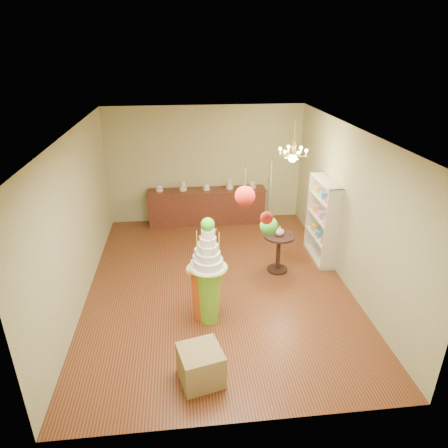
{
  "coord_description": "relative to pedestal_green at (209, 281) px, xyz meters",
  "views": [
    {
      "loc": [
        -0.62,
        -6.74,
        4.34
      ],
      "look_at": [
        0.12,
        0.0,
        1.28
      ],
      "focal_mm": 32.0,
      "sensor_mm": 36.0,
      "label": 1
    }
  ],
  "objects": [
    {
      "name": "floor",
      "position": [
        0.26,
        1.16,
        -0.79
      ],
      "size": [
        6.5,
        6.5,
        0.0
      ],
      "primitive_type": "plane",
      "color": "#5E3019",
      "rests_on": "ground"
    },
    {
      "name": "ceiling",
      "position": [
        0.26,
        1.16,
        2.21
      ],
      "size": [
        6.5,
        6.5,
        0.0
      ],
      "primitive_type": "plane",
      "rotation": [
        3.14,
        0.0,
        0.0
      ],
      "color": "silver",
      "rests_on": "ground"
    },
    {
      "name": "wall_back",
      "position": [
        0.26,
        4.41,
        0.71
      ],
      "size": [
        5.0,
        0.04,
        3.0
      ],
      "primitive_type": "cube",
      "color": "tan",
      "rests_on": "ground"
    },
    {
      "name": "wall_front",
      "position": [
        0.26,
        -2.09,
        0.71
      ],
      "size": [
        5.0,
        0.04,
        3.0
      ],
      "primitive_type": "cube",
      "color": "tan",
      "rests_on": "ground"
    },
    {
      "name": "wall_left",
      "position": [
        -2.24,
        1.16,
        0.71
      ],
      "size": [
        0.04,
        6.5,
        3.0
      ],
      "primitive_type": "cube",
      "color": "tan",
      "rests_on": "ground"
    },
    {
      "name": "wall_right",
      "position": [
        2.76,
        1.16,
        0.71
      ],
      "size": [
        0.04,
        6.5,
        3.0
      ],
      "primitive_type": "cube",
      "color": "tan",
      "rests_on": "ground"
    },
    {
      "name": "pedestal_green",
      "position": [
        0.0,
        0.0,
        0.0
      ],
      "size": [
        0.69,
        0.69,
        1.92
      ],
      "rotation": [
        0.0,
        0.0,
        0.21
      ],
      "color": "#77C82C",
      "rests_on": "floor"
    },
    {
      "name": "pedestal_orange",
      "position": [
        -0.1,
        0.09,
        -0.17
      ],
      "size": [
        0.63,
        0.63,
        1.5
      ],
      "rotation": [
        0.0,
        0.0,
        0.31
      ],
      "color": "#D55918",
      "rests_on": "floor"
    },
    {
      "name": "burlap_riser",
      "position": [
        -0.22,
        -1.32,
        -0.53
      ],
      "size": [
        0.69,
        0.69,
        0.52
      ],
      "primitive_type": "cube",
      "rotation": [
        0.0,
        0.0,
        0.24
      ],
      "color": "#927A50",
      "rests_on": "floor"
    },
    {
      "name": "sideboard",
      "position": [
        0.26,
        4.13,
        -0.31
      ],
      "size": [
        3.04,
        0.54,
        1.16
      ],
      "color": "#502419",
      "rests_on": "floor"
    },
    {
      "name": "shelving_unit",
      "position": [
        2.6,
        1.96,
        0.11
      ],
      "size": [
        0.33,
        1.2,
        1.8
      ],
      "color": "beige",
      "rests_on": "floor"
    },
    {
      "name": "round_table",
      "position": [
        1.55,
        1.5,
        -0.26
      ],
      "size": [
        0.84,
        0.84,
        0.82
      ],
      "rotation": [
        0.0,
        0.0,
        -0.4
      ],
      "color": "black",
      "rests_on": "floor"
    },
    {
      "name": "vase",
      "position": [
        1.55,
        1.5,
        0.13
      ],
      "size": [
        0.21,
        0.21,
        0.19
      ],
      "primitive_type": "imported",
      "rotation": [
        0.0,
        0.0,
        -0.18
      ],
      "color": "beige",
      "rests_on": "round_table"
    },
    {
      "name": "pom_red_left",
      "position": [
        0.42,
        -0.91,
        1.8
      ],
      "size": [
        0.26,
        0.26,
        0.54
      ],
      "color": "#464132",
      "rests_on": "ceiling"
    },
    {
      "name": "pom_green_mid",
      "position": [
        0.82,
        -0.59,
        1.23
      ],
      "size": [
        0.25,
        0.25,
        1.11
      ],
      "color": "#464132",
      "rests_on": "ceiling"
    },
    {
      "name": "pom_red_right",
      "position": [
        0.59,
        -1.46,
        1.73
      ],
      "size": [
        0.15,
        0.15,
        0.56
      ],
      "color": "#464132",
      "rests_on": "ceiling"
    },
    {
      "name": "chandelier",
      "position": [
        1.87,
        2.08,
        1.51
      ],
      "size": [
        0.79,
        0.79,
        0.85
      ],
      "rotation": [
        0.0,
        0.0,
        -0.41
      ],
      "color": "#E6CF51",
      "rests_on": "ceiling"
    }
  ]
}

